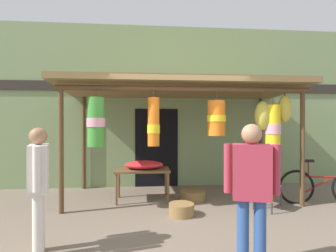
{
  "coord_description": "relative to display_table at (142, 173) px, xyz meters",
  "views": [
    {
      "loc": [
        -0.67,
        -4.64,
        1.63
      ],
      "look_at": [
        -0.13,
        1.17,
        1.57
      ],
      "focal_mm": 28.51,
      "sensor_mm": 36.0,
      "label": 1
    }
  ],
  "objects": [
    {
      "name": "vendor_in_orange",
      "position": [
        1.19,
        -2.82,
        0.37
      ],
      "size": [
        0.57,
        0.32,
        1.62
      ],
      "color": "#2D5193",
      "rests_on": "ground_plane"
    },
    {
      "name": "market_stall_canopy",
      "position": [
        0.91,
        0.07,
        1.61
      ],
      "size": [
        5.1,
        2.34,
        2.52
      ],
      "color": "brown",
      "rests_on": "ground_plane"
    },
    {
      "name": "shop_facade",
      "position": [
        0.69,
        1.39,
        1.48
      ],
      "size": [
        12.03,
        0.29,
        4.15
      ],
      "color": "#7A9360",
      "rests_on": "ground_plane"
    },
    {
      "name": "flower_heap_on_table",
      "position": [
        0.05,
        0.01,
        0.16
      ],
      "size": [
        0.81,
        0.57,
        0.17
      ],
      "color": "red",
      "rests_on": "display_table"
    },
    {
      "name": "wicker_basket_spare",
      "position": [
        1.07,
        -0.07,
        -0.48
      ],
      "size": [
        0.55,
        0.55,
        0.21
      ],
      "primitive_type": "cylinder",
      "color": "brown",
      "rests_on": "ground_plane"
    },
    {
      "name": "ground_plane",
      "position": [
        0.69,
        -0.98,
        -0.59
      ],
      "size": [
        30.0,
        30.0,
        0.0
      ],
      "primitive_type": "plane",
      "color": "#756656"
    },
    {
      "name": "parked_bicycle",
      "position": [
        3.62,
        -0.57,
        -0.24
      ],
      "size": [
        1.74,
        0.45,
        0.92
      ],
      "color": "black",
      "rests_on": "ground_plane"
    },
    {
      "name": "folding_chair",
      "position": [
        2.3,
        -0.75,
        -0.09
      ],
      "size": [
        0.56,
        0.56,
        0.84
      ],
      "color": "#2347A8",
      "rests_on": "ground_plane"
    },
    {
      "name": "display_table",
      "position": [
        0.0,
        0.0,
        0.0
      ],
      "size": [
        1.13,
        0.66,
        0.67
      ],
      "color": "brown",
      "rests_on": "ground_plane"
    },
    {
      "name": "wicker_basket_by_table",
      "position": [
        0.69,
        -0.98,
        -0.48
      ],
      "size": [
        0.45,
        0.45,
        0.21
      ],
      "primitive_type": "cylinder",
      "color": "olive",
      "rests_on": "ground_plane"
    },
    {
      "name": "customer_foreground",
      "position": [
        -1.28,
        -2.19,
        0.34
      ],
      "size": [
        0.32,
        0.57,
        1.58
      ],
      "color": "silver",
      "rests_on": "ground_plane"
    }
  ]
}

